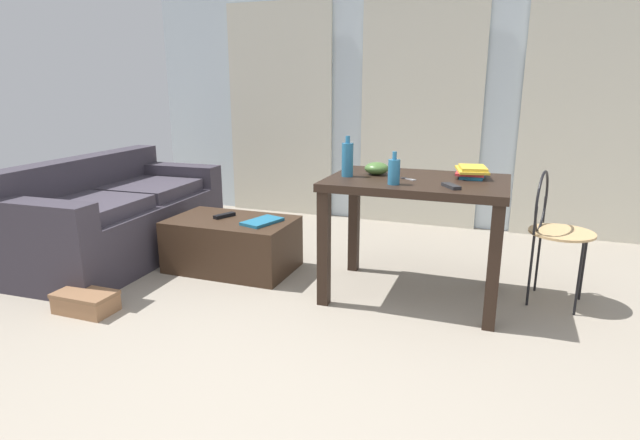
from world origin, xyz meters
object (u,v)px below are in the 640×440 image
bottle_far (394,171)px  shoebox (86,302)px  wire_chair (552,221)px  tv_remote_primary (224,216)px  tv_remote_on_table (451,186)px  book_stack (472,172)px  couch (115,218)px  bottle_near (347,159)px  scissors (407,179)px  craft_table (416,198)px  coffee_table (232,244)px  bowl (377,168)px  magazine (262,221)px

bottle_far → shoebox: bearing=-157.6°
wire_chair → shoebox: bearing=-156.4°
tv_remote_primary → tv_remote_on_table: bearing=12.8°
book_stack → tv_remote_on_table: bearing=-102.6°
couch → bottle_near: 2.04m
bottle_far → book_stack: bearing=43.6°
wire_chair → scissors: bearing=-164.8°
tv_remote_primary → scissors: bearing=18.4°
craft_table → shoebox: 2.15m
book_stack → shoebox: 2.54m
craft_table → shoebox: bearing=-152.7°
coffee_table → tv_remote_primary: bearing=155.4°
coffee_table → bottle_near: (0.93, -0.11, 0.70)m
couch → book_stack: size_ratio=5.66×
coffee_table → shoebox: size_ratio=2.48×
coffee_table → bowl: (1.09, 0.03, 0.63)m
tv_remote_on_table → book_stack: bearing=43.9°
coffee_table → tv_remote_primary: size_ratio=5.18×
bowl → magazine: bowl is taller
tv_remote_on_table → shoebox: tv_remote_on_table is taller
bottle_near → bowl: size_ratio=1.63×
couch → scissors: 2.38m
bottle_far → tv_remote_on_table: 0.34m
craft_table → bowl: (-0.28, 0.07, 0.17)m
tv_remote_on_table → shoebox: 2.31m
bottle_far → bottle_near: bearing=154.3°
tv_remote_on_table → shoebox: (-2.07, -0.73, -0.73)m
tv_remote_on_table → couch: bearing=142.2°
coffee_table → tv_remote_primary: (-0.08, 0.04, 0.21)m
bowl → shoebox: size_ratio=0.43×
book_stack → scissors: size_ratio=3.14×
coffee_table → scissors: scissors is taller
coffee_table → bottle_near: bottle_near is taller
bottle_far → tv_remote_on_table: bearing=2.4°
magazine → bottle_near: bearing=8.9°
bottle_far → scissors: 0.22m
tv_remote_on_table → shoebox: bearing=166.0°
couch → shoebox: 1.11m
craft_table → bottle_near: bearing=-171.2°
couch → book_stack: 2.77m
bottle_far → tv_remote_primary: (-1.34, 0.30, -0.46)m
craft_table → couch: bearing=-179.5°
couch → bottle_near: bottle_near is taller
scissors → bowl: bearing=156.5°
bottle_near → shoebox: (-1.40, -0.88, -0.83)m
craft_table → bottle_near: (-0.44, -0.07, 0.24)m
coffee_table → bowl: bearing=1.6°
scissors → craft_table: bearing=23.6°
bottle_near → bowl: 0.22m
bottle_far → shoebox: bottle_far is taller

